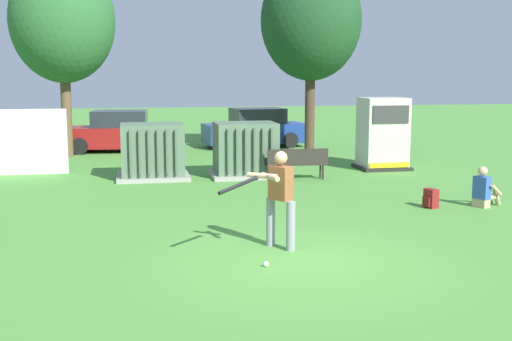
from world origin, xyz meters
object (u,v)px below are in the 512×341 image
at_px(batter, 279,195).
at_px(sports_ball, 266,264).
at_px(transformer_west, 152,152).
at_px(backpack, 431,199).
at_px(generator_enclosure, 383,134).
at_px(seated_spectator, 484,191).
at_px(park_bench, 297,162).
at_px(transformer_mid_west, 245,150).
at_px(parked_car_left_of_center, 255,129).
at_px(parked_car_leftmost, 117,132).

height_order(batter, sports_ball, batter).
relative_size(transformer_west, sports_ball, 23.33).
height_order(batter, backpack, batter).
bearing_deg(generator_enclosure, backpack, -101.68).
relative_size(generator_enclosure, seated_spectator, 2.39).
relative_size(transformer_west, generator_enclosure, 0.91).
relative_size(park_bench, backpack, 4.11).
bearing_deg(transformer_mid_west, park_bench, -34.16).
bearing_deg(transformer_mid_west, sports_ball, -98.12).
relative_size(transformer_mid_west, park_bench, 1.16).
distance_m(batter, seated_spectator, 6.13).
distance_m(transformer_west, backpack, 8.22).
height_order(transformer_west, parked_car_left_of_center, same).
xyz_separation_m(sports_ball, parked_car_left_of_center, (3.06, 16.60, 0.71)).
height_order(transformer_west, park_bench, transformer_west).
bearing_deg(seated_spectator, generator_enclosure, 90.46).
bearing_deg(transformer_west, park_bench, -14.25).
distance_m(transformer_west, park_bench, 4.25).
distance_m(transformer_mid_west, parked_car_left_of_center, 7.77).
bearing_deg(seated_spectator, backpack, 174.74).
bearing_deg(backpack, transformer_west, 138.53).
bearing_deg(batter, transformer_mid_west, 83.95).
bearing_deg(park_bench, sports_ball, -108.09).
bearing_deg(generator_enclosure, seated_spectator, -89.54).
relative_size(batter, parked_car_leftmost, 0.40).
xyz_separation_m(transformer_mid_west, batter, (-0.85, -8.01, 0.19)).
bearing_deg(parked_car_leftmost, seated_spectator, -55.51).
xyz_separation_m(batter, seated_spectator, (5.52, 2.58, -0.60)).
bearing_deg(transformer_mid_west, batter, -96.05).
height_order(transformer_mid_west, batter, batter).
relative_size(transformer_west, parked_car_left_of_center, 0.48).
distance_m(transformer_west, parked_car_leftmost, 7.00).
height_order(park_bench, parked_car_left_of_center, parked_car_left_of_center).
bearing_deg(park_bench, transformer_west, 165.75).
bearing_deg(batter, parked_car_left_of_center, 80.45).
height_order(transformer_west, backpack, transformer_west).
bearing_deg(parked_car_leftmost, backpack, -59.46).
xyz_separation_m(transformer_west, generator_enclosure, (7.38, 0.53, 0.35)).
height_order(transformer_mid_west, parked_car_leftmost, same).
bearing_deg(backpack, parked_car_leftmost, 120.54).
distance_m(backpack, parked_car_left_of_center, 12.99).
distance_m(seated_spectator, parked_car_leftmost, 15.12).
bearing_deg(parked_car_leftmost, parked_car_left_of_center, 5.40).
bearing_deg(sports_ball, backpack, 38.47).
xyz_separation_m(generator_enclosure, sports_ball, (-5.91, -9.68, -1.09)).
bearing_deg(transformer_west, seated_spectator, -36.77).
relative_size(transformer_mid_west, batter, 1.21).
bearing_deg(parked_car_left_of_center, generator_enclosure, -67.58).
bearing_deg(park_bench, seated_spectator, -53.67).
height_order(transformer_mid_west, park_bench, transformer_mid_west).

